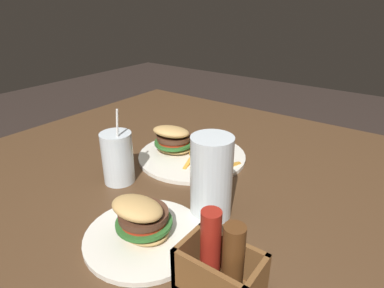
{
  "coord_description": "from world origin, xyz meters",
  "views": [
    {
      "loc": [
        -0.37,
        0.54,
        1.12
      ],
      "look_at": [
        0.1,
        -0.1,
        0.76
      ],
      "focal_mm": 30.0,
      "sensor_mm": 36.0,
      "label": 1
    }
  ],
  "objects_px": {
    "meal_plate_near": "(185,149)",
    "condiment_caddy": "(220,267)",
    "spoon": "(126,168)",
    "meal_plate_far": "(143,226)",
    "juice_glass": "(118,159)",
    "beer_glass": "(211,179)"
  },
  "relations": [
    {
      "from": "meal_plate_near",
      "to": "beer_glass",
      "type": "distance_m",
      "value": 0.27
    },
    {
      "from": "spoon",
      "to": "beer_glass",
      "type": "bearing_deg",
      "value": 25.79
    },
    {
      "from": "meal_plate_near",
      "to": "condiment_caddy",
      "type": "height_order",
      "value": "condiment_caddy"
    },
    {
      "from": "condiment_caddy",
      "to": "spoon",
      "type": "bearing_deg",
      "value": -24.37
    },
    {
      "from": "meal_plate_near",
      "to": "condiment_caddy",
      "type": "relative_size",
      "value": 2.24
    },
    {
      "from": "juice_glass",
      "to": "meal_plate_far",
      "type": "height_order",
      "value": "juice_glass"
    },
    {
      "from": "meal_plate_near",
      "to": "juice_glass",
      "type": "relative_size",
      "value": 1.57
    },
    {
      "from": "beer_glass",
      "to": "meal_plate_far",
      "type": "xyz_separation_m",
      "value": [
        0.06,
        0.14,
        -0.05
      ]
    },
    {
      "from": "meal_plate_near",
      "to": "meal_plate_far",
      "type": "xyz_separation_m",
      "value": [
        -0.15,
        0.31,
        0.01
      ]
    },
    {
      "from": "juice_glass",
      "to": "condiment_caddy",
      "type": "height_order",
      "value": "juice_glass"
    },
    {
      "from": "meal_plate_near",
      "to": "juice_glass",
      "type": "height_order",
      "value": "juice_glass"
    },
    {
      "from": "beer_glass",
      "to": "juice_glass",
      "type": "relative_size",
      "value": 0.91
    },
    {
      "from": "juice_glass",
      "to": "meal_plate_far",
      "type": "distance_m",
      "value": 0.23
    },
    {
      "from": "juice_glass",
      "to": "beer_glass",
      "type": "bearing_deg",
      "value": -175.29
    },
    {
      "from": "meal_plate_far",
      "to": "juice_glass",
      "type": "bearing_deg",
      "value": -31.15
    },
    {
      "from": "meal_plate_far",
      "to": "condiment_caddy",
      "type": "height_order",
      "value": "condiment_caddy"
    },
    {
      "from": "meal_plate_near",
      "to": "condiment_caddy",
      "type": "xyz_separation_m",
      "value": [
        -0.32,
        0.33,
        0.02
      ]
    },
    {
      "from": "meal_plate_near",
      "to": "spoon",
      "type": "bearing_deg",
      "value": 63.29
    },
    {
      "from": "condiment_caddy",
      "to": "juice_glass",
      "type": "bearing_deg",
      "value": -19.87
    },
    {
      "from": "meal_plate_near",
      "to": "spoon",
      "type": "xyz_separation_m",
      "value": [
        0.08,
        0.15,
        -0.02
      ]
    },
    {
      "from": "spoon",
      "to": "juice_glass",
      "type": "bearing_deg",
      "value": -27.31
    },
    {
      "from": "juice_glass",
      "to": "condiment_caddy",
      "type": "distance_m",
      "value": 0.39
    }
  ]
}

